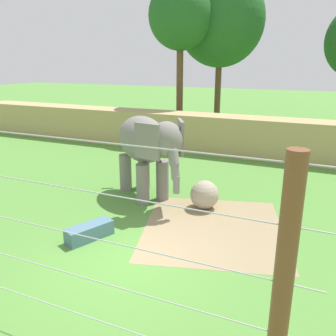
% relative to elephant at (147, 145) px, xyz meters
% --- Properties ---
extents(ground_plane, '(120.00, 120.00, 0.00)m').
position_rel_elephant_xyz_m(ground_plane, '(1.48, -4.10, -2.07)').
color(ground_plane, '#518938').
extents(dirt_patch, '(5.32, 5.60, 0.01)m').
position_rel_elephant_xyz_m(dirt_patch, '(3.04, -1.49, -2.07)').
color(dirt_patch, '#937F5B').
rests_on(dirt_patch, ground).
extents(embankment_wall, '(36.00, 1.80, 2.11)m').
position_rel_elephant_xyz_m(embankment_wall, '(1.48, 7.70, -1.01)').
color(embankment_wall, tan).
rests_on(embankment_wall, ground).
extents(elephant, '(3.73, 3.21, 3.13)m').
position_rel_elephant_xyz_m(elephant, '(0.00, 0.00, 0.00)').
color(elephant, gray).
rests_on(elephant, ground).
extents(enrichment_ball, '(1.00, 1.00, 1.00)m').
position_rel_elephant_xyz_m(enrichment_ball, '(2.30, -0.10, -1.57)').
color(enrichment_ball, tan).
rests_on(enrichment_ball, ground).
extents(cable_fence, '(9.07, 0.26, 4.05)m').
position_rel_elephant_xyz_m(cable_fence, '(1.48, -7.02, -0.04)').
color(cable_fence, brown).
rests_on(cable_fence, ground).
extents(feed_trough, '(1.01, 1.48, 0.44)m').
position_rel_elephant_xyz_m(feed_trough, '(-0.09, -3.58, -1.85)').
color(feed_trough, slate).
rests_on(feed_trough, ground).
extents(tree_left_of_centre, '(6.03, 6.03, 10.85)m').
position_rel_elephant_xyz_m(tree_left_of_centre, '(-1.38, 14.17, 5.60)').
color(tree_left_of_centre, brown).
rests_on(tree_left_of_centre, ground).
extents(tree_behind_wall, '(4.06, 4.06, 9.87)m').
position_rel_elephant_xyz_m(tree_behind_wall, '(-3.16, 11.13, 5.59)').
color(tree_behind_wall, brown).
rests_on(tree_behind_wall, ground).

